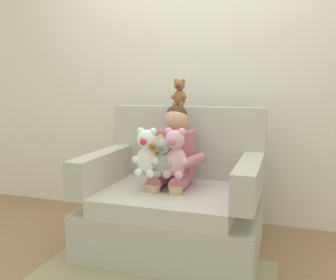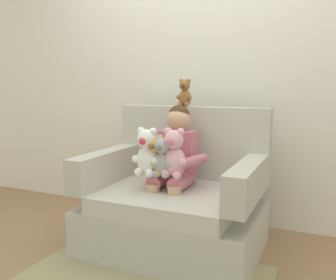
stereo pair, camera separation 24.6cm
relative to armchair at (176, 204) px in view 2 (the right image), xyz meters
The scene contains 9 objects.
ground_plane 0.33m from the armchair, 90.00° to the right, with size 8.00×8.00×0.00m, color #936D4C.
back_wall 1.20m from the armchair, 90.00° to the left, with size 6.00×0.10×2.60m, color silver.
armchair is the anchor object (origin of this frame).
seated_child 0.34m from the armchair, 133.52° to the left, with size 0.45×0.39×0.82m.
plush_pink 0.42m from the armchair, 73.60° to the right, with size 0.20×0.16×0.33m.
plush_white 0.45m from the armchair, 133.46° to the right, with size 0.20×0.16×0.33m.
plush_honey 0.41m from the armchair, 124.26° to the right, with size 0.17×0.14×0.28m.
plush_grey 0.40m from the armchair, 103.81° to the right, with size 0.16×0.13×0.28m.
plush_brown_on_backrest 0.85m from the armchair, 101.66° to the left, with size 0.13×0.10×0.22m.
Camera 2 is at (0.97, -2.27, 1.16)m, focal length 38.76 mm.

